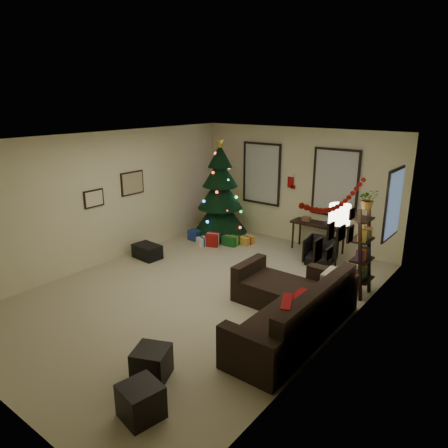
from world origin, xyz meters
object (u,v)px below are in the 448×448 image
at_px(christmas_tree, 220,196).
at_px(sofa, 290,310).
at_px(desk, 318,227).
at_px(bookshelf, 363,254).
at_px(desk_chair, 321,251).

bearing_deg(christmas_tree, sofa, -38.09).
relative_size(desk, bookshelf, 0.76).
height_order(desk, bookshelf, bookshelf).
xyz_separation_m(desk_chair, bookshelf, (1.19, -0.91, 0.49)).
distance_m(sofa, desk_chair, 2.70).
bearing_deg(desk, christmas_tree, -167.91).
distance_m(christmas_tree, desk, 2.48).
bearing_deg(bookshelf, desk, 135.07).
bearing_deg(desk, desk_chair, -59.74).
height_order(christmas_tree, desk, christmas_tree).
relative_size(sofa, bookshelf, 1.66).
xyz_separation_m(sofa, bookshelf, (0.45, 1.69, 0.50)).
distance_m(desk, bookshelf, 2.22).
relative_size(sofa, desk, 2.18).
xyz_separation_m(sofa, desk, (-1.12, 3.25, 0.30)).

